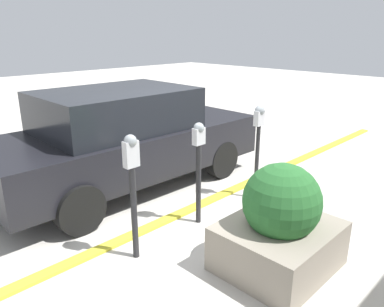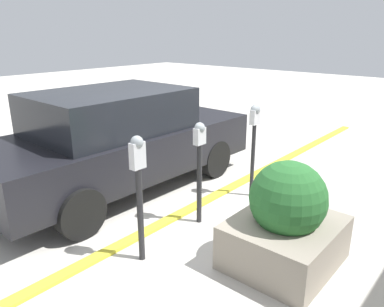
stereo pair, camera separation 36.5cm
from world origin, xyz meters
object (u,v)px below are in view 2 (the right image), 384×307
object	(u,v)px
parking_meter_middle	(254,132)
planter_box	(286,222)
parking_meter_nearest	(139,180)
parked_car_front	(118,139)
parking_meter_second	(199,158)

from	to	relation	value
parking_meter_middle	planter_box	bearing A→B (deg)	-136.60
parking_meter_nearest	parked_car_front	world-z (taller)	parked_car_front
parked_car_front	planter_box	bearing A→B (deg)	-92.01
planter_box	parking_meter_second	bearing A→B (deg)	85.04
parking_meter_middle	parked_car_front	distance (m)	2.21
parking_meter_middle	parked_car_front	bearing A→B (deg)	122.43
parking_meter_nearest	parking_meter_second	distance (m)	1.14
parking_meter_nearest	parking_meter_second	world-z (taller)	parking_meter_nearest
parked_car_front	parking_meter_middle	bearing A→B (deg)	-56.34
parking_meter_middle	planter_box	distance (m)	1.95
parked_car_front	parking_meter_second	bearing A→B (deg)	-90.70
parking_meter_middle	parked_car_front	world-z (taller)	parked_car_front
parking_meter_nearest	parking_meter_middle	bearing A→B (deg)	-0.14
parking_meter_nearest	parking_meter_middle	xyz separation A→B (m)	(2.37, -0.01, 0.06)
planter_box	parking_meter_nearest	bearing A→B (deg)	128.21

